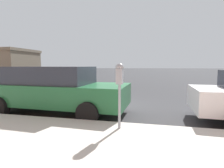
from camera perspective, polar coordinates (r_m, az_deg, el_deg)
ground_plane at (r=6.87m, az=-1.84°, el=-7.59°), size 220.00×220.00×0.00m
parking_meter at (r=3.91m, az=2.49°, el=1.65°), size 0.21×0.19×1.49m
car_green at (r=6.27m, az=-18.04°, el=-1.51°), size 2.15×4.90×1.58m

